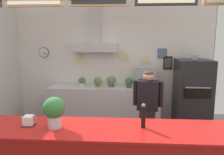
% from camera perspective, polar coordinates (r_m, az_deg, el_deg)
% --- Properties ---
extents(back_wall_assembly, '(4.83, 2.87, 3.02)m').
position_cam_1_polar(back_wall_assembly, '(5.43, -0.07, 5.15)').
color(back_wall_assembly, gray).
rests_on(back_wall_assembly, ground_plane).
extents(back_prep_counter, '(2.62, 0.61, 0.92)m').
position_cam_1_polar(back_prep_counter, '(5.42, -2.12, -7.22)').
color(back_prep_counter, silver).
rests_on(back_prep_counter, ground_plane).
extents(pizza_oven, '(0.74, 0.75, 1.69)m').
position_cam_1_polar(pizza_oven, '(5.33, 19.72, -4.25)').
color(pizza_oven, '#232326').
rests_on(pizza_oven, ground_plane).
extents(shop_worker, '(0.52, 0.28, 1.50)m').
position_cam_1_polar(shop_worker, '(4.07, 9.04, -7.96)').
color(shop_worker, '#232328').
rests_on(shop_worker, ground_plane).
extents(espresso_machine, '(0.46, 0.47, 0.49)m').
position_cam_1_polar(espresso_machine, '(5.21, 8.34, 0.02)').
color(espresso_machine, '#A3A5AD').
rests_on(espresso_machine, back_prep_counter).
extents(potted_basil, '(0.19, 0.19, 0.23)m').
position_cam_1_polar(potted_basil, '(5.21, 4.32, -1.13)').
color(potted_basil, '#4C4C51').
rests_on(potted_basil, back_prep_counter).
extents(potted_oregano, '(0.17, 0.17, 0.22)m').
position_cam_1_polar(potted_oregano, '(5.36, -7.62, -1.00)').
color(potted_oregano, beige).
rests_on(potted_oregano, back_prep_counter).
extents(potted_sage, '(0.22, 0.22, 0.26)m').
position_cam_1_polar(potted_sage, '(5.28, -0.18, -0.85)').
color(potted_sage, '#4C4C51').
rests_on(potted_sage, back_prep_counter).
extents(potted_thyme, '(0.20, 0.20, 0.23)m').
position_cam_1_polar(potted_thyme, '(5.30, -3.59, -0.98)').
color(potted_thyme, '#9E563D').
rests_on(potted_thyme, back_prep_counter).
extents(pepper_grinder, '(0.05, 0.05, 0.29)m').
position_cam_1_polar(pepper_grinder, '(2.67, 7.97, -9.61)').
color(pepper_grinder, black).
rests_on(pepper_grinder, service_counter).
extents(basil_vase, '(0.26, 0.26, 0.37)m').
position_cam_1_polar(basil_vase, '(2.71, -14.49, -8.28)').
color(basil_vase, silver).
rests_on(basil_vase, service_counter).
extents(napkin_holder, '(0.14, 0.13, 0.14)m').
position_cam_1_polar(napkin_holder, '(2.92, -20.40, -10.29)').
color(napkin_holder, '#262628').
rests_on(napkin_holder, service_counter).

